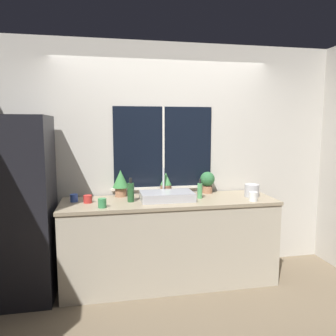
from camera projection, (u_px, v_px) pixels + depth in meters
ground_plane at (176, 296)px, 3.37m from camera, size 14.00×14.00×0.00m
wall_back at (163, 159)px, 3.93m from camera, size 8.00×0.09×2.70m
wall_right at (289, 151)px, 5.06m from camera, size 0.06×7.00×2.70m
counter at (169, 241)px, 3.64m from camera, size 2.33×0.70×0.94m
refrigerator at (20, 209)px, 3.25m from camera, size 0.63×0.68×1.84m
sink at (167, 196)px, 3.56m from camera, size 0.57×0.40×0.33m
potted_plant_left at (121, 181)px, 3.72m from camera, size 0.18×0.18×0.31m
potted_plant_center at (166, 184)px, 3.83m from camera, size 0.13×0.13×0.26m
potted_plant_right at (207, 181)px, 3.92m from camera, size 0.17×0.17×0.26m
soap_bottle at (200, 190)px, 3.64m from camera, size 0.05×0.05×0.22m
bottle_tall at (131, 192)px, 3.47m from camera, size 0.07×0.07×0.26m
mug_blue at (74, 198)px, 3.47m from camera, size 0.08×0.08×0.08m
mug_red at (88, 199)px, 3.43m from camera, size 0.09×0.09×0.08m
mug_white at (253, 196)px, 3.51m from camera, size 0.09×0.09×0.10m
mug_green at (102, 203)px, 3.23m from camera, size 0.08×0.08×0.09m
kettle at (252, 190)px, 3.73m from camera, size 0.17×0.17×0.16m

